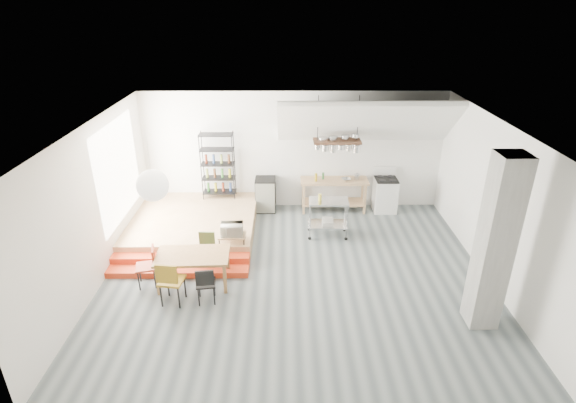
{
  "coord_description": "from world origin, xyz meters",
  "views": [
    {
      "loc": [
        -0.21,
        -8.01,
        5.39
      ],
      "look_at": [
        -0.16,
        0.8,
        1.35
      ],
      "focal_mm": 28.0,
      "sensor_mm": 36.0,
      "label": 1
    }
  ],
  "objects_px": {
    "dining_table": "(193,258)",
    "rolling_cart": "(328,213)",
    "stove": "(385,194)",
    "mini_fridge": "(266,194)"
  },
  "relations": [
    {
      "from": "mini_fridge",
      "to": "rolling_cart",
      "type": "bearing_deg",
      "value": -43.13
    },
    {
      "from": "dining_table",
      "to": "mini_fridge",
      "type": "distance_m",
      "value": 3.74
    },
    {
      "from": "dining_table",
      "to": "mini_fridge",
      "type": "bearing_deg",
      "value": 67.1
    },
    {
      "from": "dining_table",
      "to": "rolling_cart",
      "type": "height_order",
      "value": "rolling_cart"
    },
    {
      "from": "stove",
      "to": "dining_table",
      "type": "relative_size",
      "value": 0.79
    },
    {
      "from": "stove",
      "to": "dining_table",
      "type": "xyz_separation_m",
      "value": [
        -4.58,
        -3.46,
        0.13
      ]
    },
    {
      "from": "dining_table",
      "to": "rolling_cart",
      "type": "bearing_deg",
      "value": 32.69
    },
    {
      "from": "dining_table",
      "to": "stove",
      "type": "bearing_deg",
      "value": 34.82
    },
    {
      "from": "dining_table",
      "to": "mini_fridge",
      "type": "height_order",
      "value": "mini_fridge"
    },
    {
      "from": "dining_table",
      "to": "rolling_cart",
      "type": "distance_m",
      "value": 3.53
    }
  ]
}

